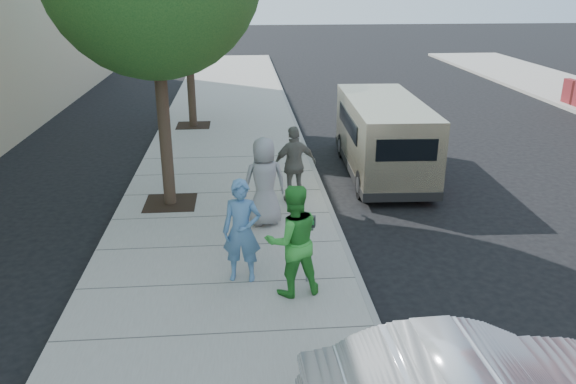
# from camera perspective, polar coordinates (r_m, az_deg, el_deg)

# --- Properties ---
(ground) EXTENTS (120.00, 120.00, 0.00)m
(ground) POSITION_cam_1_polar(r_m,az_deg,el_deg) (11.42, -1.53, -5.92)
(ground) COLOR black
(ground) RESTS_ON ground
(sidewalk) EXTENTS (5.00, 60.00, 0.15)m
(sidewalk) POSITION_cam_1_polar(r_m,az_deg,el_deg) (11.38, -6.60, -5.74)
(sidewalk) COLOR gray
(sidewalk) RESTS_ON ground
(curb_face) EXTENTS (0.12, 60.00, 0.16)m
(curb_face) POSITION_cam_1_polar(r_m,az_deg,el_deg) (11.55, 5.64, -5.29)
(curb_face) COLOR gray
(curb_face) RESTS_ON ground
(parking_meter) EXTENTS (0.27, 0.16, 1.25)m
(parking_meter) POSITION_cam_1_polar(r_m,az_deg,el_deg) (9.61, 2.01, -4.32)
(parking_meter) COLOR gray
(parking_meter) RESTS_ON sidewalk
(van) EXTENTS (2.11, 5.72, 2.09)m
(van) POSITION_cam_1_polar(r_m,az_deg,el_deg) (15.75, 9.56, 5.70)
(van) COLOR beige
(van) RESTS_ON ground
(person_officer) EXTENTS (0.73, 0.54, 1.85)m
(person_officer) POSITION_cam_1_polar(r_m,az_deg,el_deg) (9.71, -4.71, -3.98)
(person_officer) COLOR #5280B0
(person_officer) RESTS_ON sidewalk
(person_green_shirt) EXTENTS (1.07, 0.91, 1.93)m
(person_green_shirt) POSITION_cam_1_polar(r_m,az_deg,el_deg) (9.24, 0.47, -4.95)
(person_green_shirt) COLOR green
(person_green_shirt) RESTS_ON sidewalk
(person_gray_shirt) EXTENTS (1.05, 0.79, 1.92)m
(person_gray_shirt) POSITION_cam_1_polar(r_m,az_deg,el_deg) (11.89, -2.42, 1.03)
(person_gray_shirt) COLOR gray
(person_gray_shirt) RESTS_ON sidewalk
(person_striped_polo) EXTENTS (1.15, 0.71, 1.83)m
(person_striped_polo) POSITION_cam_1_polar(r_m,az_deg,el_deg) (13.15, 0.66, 2.79)
(person_striped_polo) COLOR slate
(person_striped_polo) RESTS_ON sidewalk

